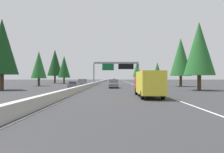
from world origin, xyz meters
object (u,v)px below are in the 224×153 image
at_px(conifer_left_far, 55,63).
at_px(conifer_left_foreground, 2,47).
at_px(sign_gantry_overhead, 117,67).
at_px(conifer_left_mid, 64,67).
at_px(oncoming_near, 74,85).
at_px(pickup_mid_center, 114,84).
at_px(oncoming_far, 82,83).
at_px(conifer_left_near, 39,65).
at_px(conifer_right_distant, 137,69).
at_px(conifer_right_far, 157,70).
at_px(conifer_right_mid, 181,57).
at_px(sedan_distant_a, 114,80).
at_px(sedan_mid_right, 114,82).
at_px(conifer_right_near, 199,49).
at_px(box_truck_far_right, 148,83).

bearing_deg(conifer_left_far, conifer_left_foreground, -175.86).
relative_size(sign_gantry_overhead, conifer_left_mid, 1.27).
relative_size(oncoming_near, conifer_left_far, 0.33).
height_order(pickup_mid_center, oncoming_far, same).
height_order(conifer_left_near, conifer_left_mid, conifer_left_mid).
bearing_deg(conifer_right_distant, conifer_right_far, -170.68).
height_order(conifer_right_mid, conifer_right_far, conifer_right_mid).
relative_size(conifer_right_mid, conifer_left_mid, 1.22).
bearing_deg(conifer_left_mid, oncoming_near, -163.42).
relative_size(oncoming_far, conifer_right_far, 0.69).
xyz_separation_m(sedan_distant_a, conifer_right_distant, (-21.32, -11.93, 5.74)).
relative_size(pickup_mid_center, sedan_mid_right, 1.27).
xyz_separation_m(sedan_distant_a, conifer_right_near, (-94.66, -14.80, 6.66)).
relative_size(conifer_right_far, conifer_left_mid, 0.82).
xyz_separation_m(sedan_distant_a, oncoming_far, (-78.34, 8.19, 0.23)).
relative_size(oncoming_far, conifer_left_mid, 0.56).
distance_m(oncoming_far, conifer_left_foreground, 21.18).
xyz_separation_m(sign_gantry_overhead, oncoming_near, (-14.99, 9.02, -4.51)).
relative_size(conifer_right_mid, conifer_left_foreground, 0.95).
bearing_deg(conifer_left_near, pickup_mid_center, -116.18).
bearing_deg(conifer_right_distant, oncoming_far, 160.56).
height_order(pickup_mid_center, conifer_left_near, conifer_left_near).
bearing_deg(conifer_left_mid, oncoming_far, -156.10).
height_order(conifer_left_near, conifer_left_far, conifer_left_far).
height_order(box_truck_far_right, oncoming_far, box_truck_far_right).
xyz_separation_m(box_truck_far_right, oncoming_near, (19.17, 12.19, -0.93)).
distance_m(box_truck_far_right, sedan_mid_right, 55.99).
bearing_deg(pickup_mid_center, oncoming_near, 106.84).
bearing_deg(sign_gantry_overhead, sedan_mid_right, 1.74).
xyz_separation_m(box_truck_far_right, conifer_right_near, (12.92, -11.01, 5.73)).
distance_m(box_truck_far_right, conifer_right_mid, 32.20).
xyz_separation_m(conifer_right_near, conifer_left_near, (18.42, 34.74, -1.77)).
height_order(box_truck_far_right, conifer_left_near, conifer_left_near).
relative_size(sedan_mid_right, sedan_distant_a, 1.00).
distance_m(box_truck_far_right, conifer_left_far, 65.59).
xyz_separation_m(sedan_distant_a, conifer_left_near, (-76.24, 19.94, 4.88)).
relative_size(sign_gantry_overhead, conifer_right_mid, 1.05).
relative_size(conifer_right_near, conifer_left_near, 1.32).
bearing_deg(conifer_left_near, conifer_right_far, -54.12).
relative_size(oncoming_far, conifer_left_foreground, 0.44).
height_order(conifer_right_near, conifer_right_distant, conifer_right_near).
bearing_deg(oncoming_far, conifer_left_near, -100.13).
relative_size(sedan_distant_a, conifer_left_far, 0.33).
xyz_separation_m(sign_gantry_overhead, conifer_left_near, (-2.82, 20.56, 0.37)).
bearing_deg(sign_gantry_overhead, box_truck_far_right, -174.70).
relative_size(sedan_distant_a, oncoming_near, 1.00).
distance_m(sedan_mid_right, conifer_right_far, 17.29).
xyz_separation_m(sedan_mid_right, conifer_left_near, (-24.50, 19.91, 4.88)).
relative_size(oncoming_near, conifer_right_far, 0.54).
distance_m(pickup_mid_center, conifer_right_distant, 65.98).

